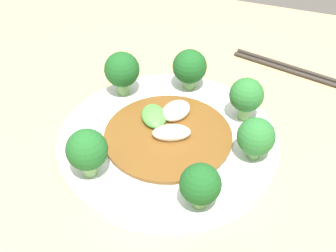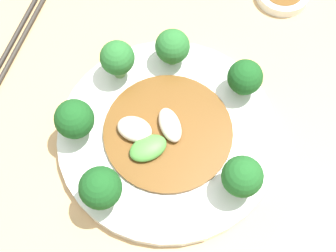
# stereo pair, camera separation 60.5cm
# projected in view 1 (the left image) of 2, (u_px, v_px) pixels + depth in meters

# --- Properties ---
(plate) EXTENTS (0.30, 0.30, 0.02)m
(plate) POSITION_uv_depth(u_px,v_px,m) (168.00, 142.00, 0.63)
(plate) COLOR white
(plate) RESTS_ON table
(broccoli_east) EXTENTS (0.05, 0.05, 0.06)m
(broccoli_east) POSITION_uv_depth(u_px,v_px,m) (256.00, 137.00, 0.58)
(broccoli_east) COLOR #70A356
(broccoli_east) RESTS_ON plate
(broccoli_northwest) EXTENTS (0.05, 0.05, 0.07)m
(broccoli_northwest) POSITION_uv_depth(u_px,v_px,m) (122.00, 70.00, 0.68)
(broccoli_northwest) COLOR #70A356
(broccoli_northwest) RESTS_ON plate
(broccoli_southwest) EXTENTS (0.05, 0.05, 0.06)m
(broccoli_southwest) POSITION_uv_depth(u_px,v_px,m) (87.00, 150.00, 0.55)
(broccoli_southwest) COLOR #89B76B
(broccoli_southwest) RESTS_ON plate
(broccoli_southeast) EXTENTS (0.05, 0.05, 0.06)m
(broccoli_southeast) POSITION_uv_depth(u_px,v_px,m) (200.00, 185.00, 0.52)
(broccoli_southeast) COLOR #7AAD5B
(broccoli_southeast) RESTS_ON plate
(broccoli_northeast) EXTENTS (0.05, 0.05, 0.06)m
(broccoli_northeast) POSITION_uv_depth(u_px,v_px,m) (246.00, 96.00, 0.63)
(broccoli_northeast) COLOR #70A356
(broccoli_northeast) RESTS_ON plate
(broccoli_north) EXTENTS (0.05, 0.05, 0.06)m
(broccoli_north) POSITION_uv_depth(u_px,v_px,m) (190.00, 67.00, 0.69)
(broccoli_north) COLOR #70A356
(broccoli_north) RESTS_ON plate
(stirfry_center) EXTENTS (0.17, 0.17, 0.02)m
(stirfry_center) POSITION_uv_depth(u_px,v_px,m) (168.00, 130.00, 0.63)
(stirfry_center) COLOR brown
(stirfry_center) RESTS_ON plate
(chopsticks) EXTENTS (0.21, 0.07, 0.01)m
(chopsticks) POSITION_uv_depth(u_px,v_px,m) (294.00, 70.00, 0.77)
(chopsticks) COLOR #2D2823
(chopsticks) RESTS_ON table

